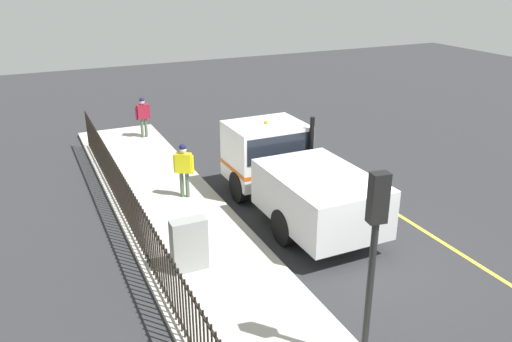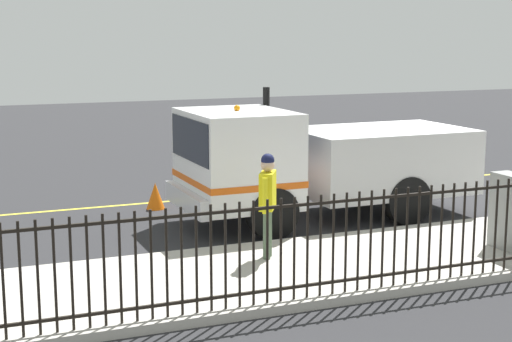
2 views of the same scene
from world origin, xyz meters
TOP-DOWN VIEW (x-y plane):
  - ground_plane at (0.00, 0.00)m, footprint 57.21×57.21m
  - lane_marking at (-2.45, 0.00)m, footprint 0.12×23.40m
  - work_truck at (0.33, -2.92)m, footprint 2.39×6.06m
  - worker_standing at (2.88, -4.87)m, footprint 0.55×0.43m
  - traffic_cone at (-1.83, -5.47)m, footprint 0.40×0.40m

SIDE VIEW (x-z plane):
  - ground_plane at x=0.00m, z-range 0.00..0.00m
  - lane_marking at x=-2.45m, z-range 0.00..0.01m
  - traffic_cone at x=-1.83m, z-range 0.00..0.57m
  - worker_standing at x=2.88m, z-range 0.32..2.02m
  - work_truck at x=0.33m, z-range -0.05..2.57m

